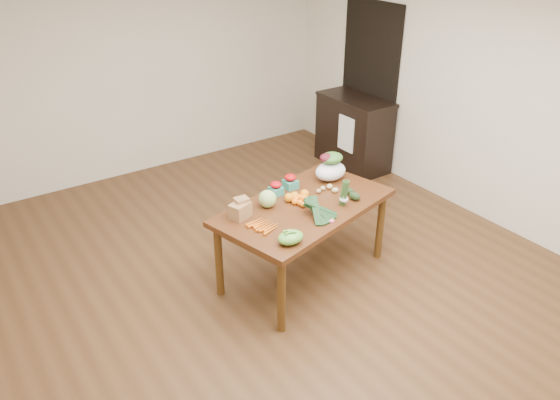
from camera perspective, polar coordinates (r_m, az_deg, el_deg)
floor at (r=5.22m, az=0.08°, el=-7.84°), size 6.00×6.00×0.00m
room_walls at (r=4.56m, az=0.09°, el=6.04°), size 5.02×6.02×2.70m
dining_table at (r=5.03m, az=2.50°, el=-4.23°), size 1.77×1.25×0.75m
doorway_dark at (r=7.32m, az=9.26°, el=11.79°), size 0.02×1.00×2.10m
cabinet at (r=7.29m, az=7.71°, el=7.03°), size 0.52×1.02×0.94m
dish_towel at (r=7.00m, az=6.91°, el=6.88°), size 0.02×0.28×0.45m
paper_bag at (r=4.60m, az=-4.19°, el=-0.95°), size 0.27×0.24×0.16m
cabbage at (r=4.76m, az=-1.32°, el=0.13°), size 0.16×0.16×0.16m
strawberry_basket_a at (r=4.98m, az=-0.43°, el=1.11°), size 0.13×0.13×0.10m
strawberry_basket_b at (r=5.10m, az=1.09°, el=1.84°), size 0.14×0.14×0.11m
orange_a at (r=4.86m, az=0.94°, el=0.25°), size 0.08×0.08×0.08m
orange_b at (r=4.90m, az=1.52°, el=0.43°), size 0.08×0.08×0.08m
orange_c at (r=4.92m, az=2.58°, el=0.63°), size 0.08×0.08×0.08m
mandarin_cluster at (r=4.83m, az=2.38°, el=0.07°), size 0.22×0.22×0.09m
carrots at (r=4.50m, az=-1.70°, el=-2.61°), size 0.27×0.29×0.03m
snap_pea_bag at (r=4.27m, az=1.11°, el=-3.92°), size 0.22×0.16×0.10m
kale_bunch at (r=4.60m, az=4.43°, el=-1.04°), size 0.41×0.47×0.16m
asparagus_bundle at (r=4.79m, az=6.71°, el=0.74°), size 0.11×0.13×0.26m
potato_a at (r=5.03m, az=4.06°, el=0.94°), size 0.05×0.04×0.04m
potato_b at (r=5.05m, az=5.71°, el=1.03°), size 0.06×0.05×0.05m
potato_c at (r=5.11m, az=5.21°, el=1.41°), size 0.06×0.05×0.05m
potato_d at (r=5.08m, az=4.51°, el=1.23°), size 0.05×0.04×0.04m
potato_e at (r=5.05m, az=5.83°, el=1.04°), size 0.06×0.05×0.05m
avocado_a at (r=4.94m, az=7.80°, el=0.40°), size 0.10×0.13×0.08m
avocado_b at (r=5.03m, az=7.26°, el=0.93°), size 0.09×0.11×0.06m
salad_bag at (r=5.25m, az=5.31°, el=3.36°), size 0.37×0.31×0.25m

